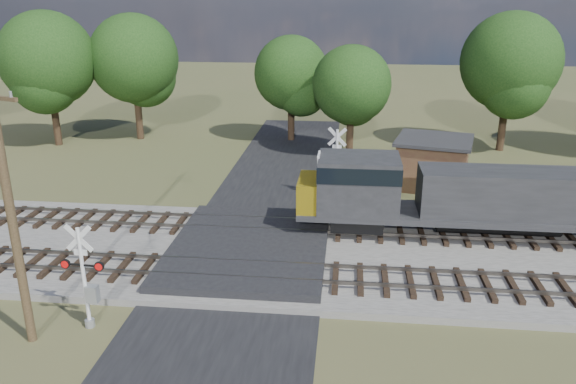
# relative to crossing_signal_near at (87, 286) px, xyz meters

# --- Properties ---
(ground) EXTENTS (160.00, 160.00, 0.00)m
(ground) POSITION_rel_crossing_signal_near_xyz_m (4.57, 5.94, -1.64)
(ground) COLOR #444E2A
(ground) RESTS_ON ground
(ballast_bed) EXTENTS (140.00, 10.00, 0.30)m
(ballast_bed) POSITION_rel_crossing_signal_near_xyz_m (14.57, 6.44, -1.49)
(ballast_bed) COLOR gray
(ballast_bed) RESTS_ON ground
(road) EXTENTS (7.00, 60.00, 0.08)m
(road) POSITION_rel_crossing_signal_near_xyz_m (4.57, 5.94, -1.60)
(road) COLOR black
(road) RESTS_ON ground
(crossing_panel) EXTENTS (7.00, 9.00, 0.62)m
(crossing_panel) POSITION_rel_crossing_signal_near_xyz_m (4.57, 6.44, -1.33)
(crossing_panel) COLOR #262628
(crossing_panel) RESTS_ON ground
(track_near) EXTENTS (140.00, 2.60, 0.33)m
(track_near) POSITION_rel_crossing_signal_near_xyz_m (7.70, 3.94, -1.23)
(track_near) COLOR black
(track_near) RESTS_ON ballast_bed
(track_far) EXTENTS (140.00, 2.60, 0.33)m
(track_far) POSITION_rel_crossing_signal_near_xyz_m (7.70, 8.94, -1.23)
(track_far) COLOR black
(track_far) RESTS_ON ballast_bed
(crossing_signal_near) EXTENTS (1.59, 0.35, 3.95)m
(crossing_signal_near) POSITION_rel_crossing_signal_near_xyz_m (0.00, 0.00, 0.00)
(crossing_signal_near) COLOR silver
(crossing_signal_near) RESTS_ON ground
(crossing_signal_far) EXTENTS (1.73, 0.44, 4.32)m
(crossing_signal_far) POSITION_rel_crossing_signal_near_xyz_m (8.20, 14.31, 0.15)
(crossing_signal_far) COLOR silver
(crossing_signal_far) RESTS_ON ground
(utility_pole) EXTENTS (2.10, 0.86, 8.97)m
(utility_pole) POSITION_rel_crossing_signal_near_xyz_m (-1.70, -1.00, 3.11)
(utility_pole) COLOR #3B2D1B
(utility_pole) RESTS_ON ground
(equipment_shed) EXTENTS (5.37, 5.37, 3.03)m
(equipment_shed) POSITION_rel_crossing_signal_near_xyz_m (14.17, 17.61, -0.11)
(equipment_shed) COLOR #4B2C20
(equipment_shed) RESTS_ON ground
(treeline) EXTENTS (84.09, 10.23, 11.78)m
(treeline) POSITION_rel_crossing_signal_near_xyz_m (10.84, 26.52, 4.94)
(treeline) COLOR black
(treeline) RESTS_ON ground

